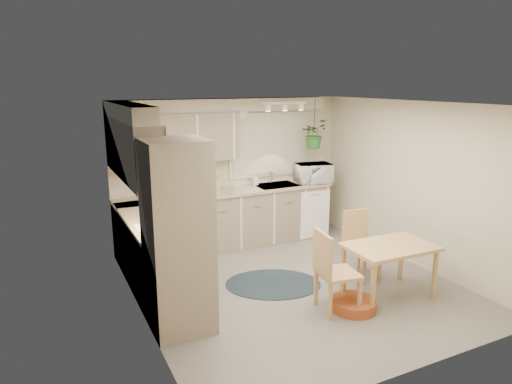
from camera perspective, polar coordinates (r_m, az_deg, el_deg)
floor at (r=6.27m, az=4.75°, el=-11.52°), size 4.20×4.20×0.00m
ceiling at (r=5.68m, az=5.24°, el=10.94°), size 4.20×4.20×0.00m
wall_back at (r=7.69m, az=-3.08°, el=2.68°), size 4.00×0.04×2.40m
wall_front at (r=4.29m, az=19.65°, el=-7.15°), size 4.00×0.04×2.40m
wall_left at (r=5.16m, az=-14.47°, el=-3.28°), size 0.04×4.20×2.40m
wall_right at (r=7.08m, az=19.01°, el=0.98°), size 0.04×4.20×2.40m
base_cab_left at (r=6.27m, az=-13.03°, el=-7.39°), size 0.60×1.85×0.90m
base_cab_back at (r=7.53m, az=-3.51°, el=-3.45°), size 3.60×0.60×0.90m
counter_left at (r=6.12m, az=-13.17°, el=-3.27°), size 0.64×1.89×0.04m
counter_back at (r=7.40m, az=-3.53°, el=0.01°), size 3.64×0.64×0.04m
oven_stack at (r=4.93m, az=-9.75°, el=-5.67°), size 0.65×0.65×2.10m
wall_oven_face at (r=5.02m, az=-6.23°, el=-5.18°), size 0.02×0.56×0.58m
upper_cab_left at (r=6.02m, az=-15.17°, el=5.17°), size 0.35×2.00×0.75m
upper_cab_back at (r=7.10m, az=-10.07°, el=6.67°), size 2.00×0.35×0.75m
soffit_left at (r=5.97m, az=-15.69°, el=9.66°), size 0.30×2.00×0.20m
soffit_back at (r=7.35m, az=-4.18°, el=10.79°), size 3.60×0.30×0.20m
cooktop at (r=5.58m, az=-11.73°, el=-4.58°), size 0.52×0.58×0.02m
range_hood at (r=5.45m, az=-12.17°, el=-0.06°), size 0.40×0.60×0.14m
window_blinds at (r=7.90m, az=1.68°, el=5.92°), size 1.40×0.02×1.00m
window_frame at (r=7.91m, az=1.64°, el=5.93°), size 1.50×0.02×1.10m
sink at (r=7.79m, az=2.56°, el=0.57°), size 0.70×0.48×0.10m
dishwasher_front at (r=7.96m, az=7.40°, el=-2.79°), size 0.58×0.02×0.83m
track_light_bar at (r=7.38m, az=3.63°, el=11.04°), size 0.80×0.04×0.04m
wall_clock at (r=7.60m, az=-2.02°, el=10.01°), size 0.30×0.03×0.30m
dining_table at (r=6.08m, az=16.21°, el=-9.41°), size 1.10×0.74×0.68m
chair_left at (r=5.52m, az=10.24°, el=-9.71°), size 0.53×0.53×0.99m
chair_back at (r=6.51m, az=13.16°, el=-6.49°), size 0.46×0.46×0.92m
braided_rug at (r=6.28m, az=2.14°, el=-11.39°), size 1.58×1.42×0.01m
pet_bed at (r=5.75m, az=12.05°, el=-13.57°), size 0.68×0.68×0.13m
microwave at (r=8.00m, az=7.20°, el=2.61°), size 0.66×0.44×0.41m
soap_bottle at (r=7.75m, az=-0.13°, el=1.19°), size 0.11×0.22×0.10m
hanging_plant at (r=7.90m, az=7.27°, el=6.86°), size 0.58×0.61×0.38m
coffee_maker at (r=7.11m, az=-9.49°, el=0.83°), size 0.21×0.25×0.33m
toaster at (r=7.27m, az=-6.49°, el=0.51°), size 0.27×0.16×0.16m
knife_block at (r=7.35m, az=-5.13°, el=0.96°), size 0.12×0.12×0.23m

